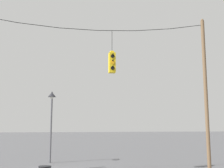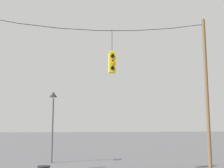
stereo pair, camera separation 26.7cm
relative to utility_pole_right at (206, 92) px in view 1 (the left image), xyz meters
The scene contains 4 objects.
utility_pole_right is the anchor object (origin of this frame).
span_wire 8.04m from the utility_pole_right, behind, with size 14.51×0.03×0.80m.
traffic_light_near_left_pole 5.64m from the utility_pole_right, behind, with size 0.34×0.46×2.34m.
street_lamp 9.94m from the utility_pole_right, 150.19° to the left, with size 0.54×0.92×4.75m.
Camera 1 is at (-1.10, -13.95, 2.45)m, focal length 45.00 mm.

